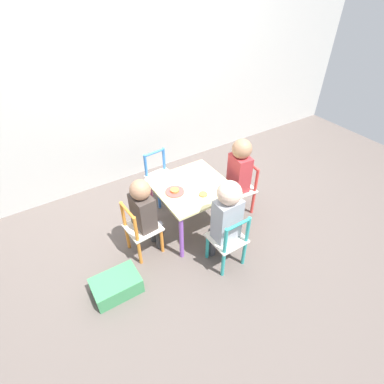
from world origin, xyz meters
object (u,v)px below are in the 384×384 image
object	(u,v)px
kids_table	(192,192)
child_left	(145,210)
chair_orange	(141,230)
chair_red	(241,189)
plate_front	(203,195)
chair_blue	(160,178)
plate_left	(175,191)
child_front	(226,215)
chair_teal	(228,241)
child_right	(238,171)
storage_bin	(116,285)

from	to	relation	value
kids_table	child_left	world-z (taller)	child_left
chair_orange	chair_red	bearing A→B (deg)	-95.25
plate_front	chair_blue	bearing A→B (deg)	93.97
chair_blue	plate_left	xyz separation A→B (m)	(-0.12, -0.52, 0.22)
child_front	chair_teal	bearing A→B (deg)	90.00
chair_red	chair_blue	world-z (taller)	same
chair_teal	child_left	world-z (taller)	child_left
child_right	plate_left	bearing A→B (deg)	-88.40
storage_bin	child_front	bearing A→B (deg)	-10.64
kids_table	child_right	bearing A→B (deg)	-5.99
chair_orange	chair_blue	world-z (taller)	same
child_front	plate_left	size ratio (longest dim) A/B	5.03
chair_teal	storage_bin	bearing A→B (deg)	-15.02
child_right	storage_bin	world-z (taller)	child_right
chair_red	plate_left	bearing A→B (deg)	-88.54
chair_orange	child_front	distance (m)	0.72
chair_blue	plate_left	bearing A→B (deg)	-108.35
chair_teal	chair_blue	distance (m)	1.05
plate_front	storage_bin	xyz separation A→B (m)	(-0.86, -0.13, -0.41)
chair_orange	plate_front	bearing A→B (deg)	-108.29
child_right	plate_front	size ratio (longest dim) A/B	5.21
plate_left	chair_blue	bearing A→B (deg)	76.91
kids_table	plate_front	world-z (taller)	plate_front
chair_blue	chair_orange	bearing A→B (deg)	-135.38
chair_blue	child_front	distance (m)	1.02
child_front	plate_left	distance (m)	0.50
chair_teal	storage_bin	size ratio (longest dim) A/B	1.48
child_right	chair_orange	bearing A→B (deg)	-84.44
chair_red	chair_teal	bearing A→B (deg)	-41.64
chair_orange	chair_red	xyz separation A→B (m)	(1.04, -0.01, 0.00)
chair_red	plate_left	distance (m)	0.73
child_left	child_right	world-z (taller)	child_right
plate_front	storage_bin	size ratio (longest dim) A/B	0.44
kids_table	plate_left	xyz separation A→B (m)	(-0.17, 0.00, 0.07)
storage_bin	kids_table	bearing A→B (deg)	19.40
child_right	storage_bin	bearing A→B (deg)	-73.13
chair_red	chair_orange	bearing A→B (deg)	-84.75
chair_orange	plate_front	world-z (taller)	chair_orange
plate_front	chair_teal	bearing A→B (deg)	-88.92
storage_bin	chair_red	bearing A→B (deg)	10.19
chair_teal	child_left	distance (m)	0.70
kids_table	plate_left	bearing A→B (deg)	180.00
chair_teal	plate_front	distance (m)	0.42
chair_teal	child_front	size ratio (longest dim) A/B	0.65
chair_red	child_right	bearing A→B (deg)	-90.00
kids_table	chair_red	size ratio (longest dim) A/B	1.19
chair_orange	storage_bin	xyz separation A→B (m)	(-0.34, -0.26, -0.18)
chair_teal	chair_orange	size ratio (longest dim) A/B	1.00
kids_table	plate_front	size ratio (longest dim) A/B	4.03
kids_table	child_right	distance (m)	0.47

